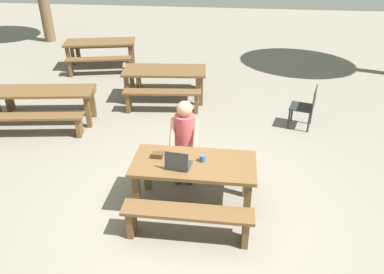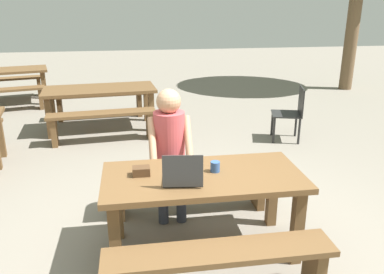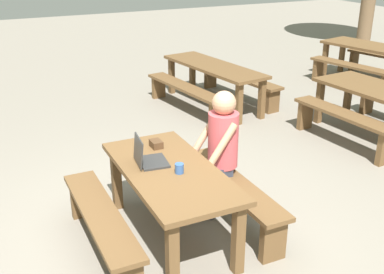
% 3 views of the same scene
% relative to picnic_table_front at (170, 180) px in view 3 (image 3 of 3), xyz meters
% --- Properties ---
extents(ground_plane, '(30.00, 30.00, 0.00)m').
position_rel_picnic_table_front_xyz_m(ground_plane, '(0.00, 0.00, -0.61)').
color(ground_plane, gray).
extents(picnic_table_front, '(1.68, 0.80, 0.72)m').
position_rel_picnic_table_front_xyz_m(picnic_table_front, '(0.00, 0.00, 0.00)').
color(picnic_table_front, brown).
rests_on(picnic_table_front, ground).
extents(bench_near, '(1.65, 0.30, 0.45)m').
position_rel_picnic_table_front_xyz_m(bench_near, '(0.00, -0.67, -0.28)').
color(bench_near, brown).
rests_on(bench_near, ground).
extents(bench_far, '(1.65, 0.30, 0.45)m').
position_rel_picnic_table_front_xyz_m(bench_far, '(0.00, 0.67, -0.28)').
color(bench_far, brown).
rests_on(bench_far, ground).
extents(laptop, '(0.35, 0.32, 0.27)m').
position_rel_picnic_table_front_xyz_m(laptop, '(-0.19, -0.15, 0.18)').
color(laptop, '#2D2D2D').
rests_on(laptop, picnic_table_front).
extents(small_pouch, '(0.14, 0.10, 0.07)m').
position_rel_picnic_table_front_xyz_m(small_pouch, '(-0.51, 0.07, 0.15)').
color(small_pouch, '#4C331E').
rests_on(small_pouch, picnic_table_front).
extents(coffee_mug, '(0.08, 0.08, 0.09)m').
position_rel_picnic_table_front_xyz_m(coffee_mug, '(0.11, 0.04, 0.16)').
color(coffee_mug, '#335693').
rests_on(coffee_mug, picnic_table_front).
extents(person_seated, '(0.41, 0.41, 1.32)m').
position_rel_picnic_table_front_xyz_m(person_seated, '(-0.21, 0.64, 0.17)').
color(person_seated, '#333847').
rests_on(person_seated, ground).
extents(picnic_table_mid, '(2.02, 1.19, 0.74)m').
position_rel_picnic_table_front_xyz_m(picnic_table_mid, '(-3.27, 5.70, 0.02)').
color(picnic_table_mid, brown).
rests_on(picnic_table_mid, ground).
extents(bench_mid_south, '(1.73, 0.67, 0.46)m').
position_rel_picnic_table_front_xyz_m(bench_mid_south, '(-3.13, 5.09, -0.27)').
color(bench_mid_south, brown).
rests_on(bench_mid_south, ground).
extents(picnic_table_rear, '(1.90, 0.99, 0.71)m').
position_rel_picnic_table_front_xyz_m(picnic_table_rear, '(-1.09, 3.69, 0.00)').
color(picnic_table_rear, brown).
rests_on(picnic_table_rear, ground).
extents(bench_rear_south, '(1.67, 0.45, 0.48)m').
position_rel_picnic_table_front_xyz_m(bench_rear_south, '(-1.03, 3.02, -0.26)').
color(bench_rear_south, brown).
rests_on(bench_rear_south, ground).
extents(picnic_table_distant, '(2.24, 0.97, 0.71)m').
position_rel_picnic_table_front_xyz_m(picnic_table_distant, '(-3.35, 2.23, -0.01)').
color(picnic_table_distant, brown).
rests_on(picnic_table_distant, ground).
extents(bench_distant_south, '(1.97, 0.58, 0.43)m').
position_rel_picnic_table_front_xyz_m(bench_distant_south, '(-3.26, 1.66, -0.28)').
color(bench_distant_south, brown).
rests_on(bench_distant_south, ground).
extents(bench_distant_north, '(1.97, 0.58, 0.43)m').
position_rel_picnic_table_front_xyz_m(bench_distant_north, '(-3.43, 2.80, -0.28)').
color(bench_distant_north, brown).
rests_on(bench_distant_north, ground).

